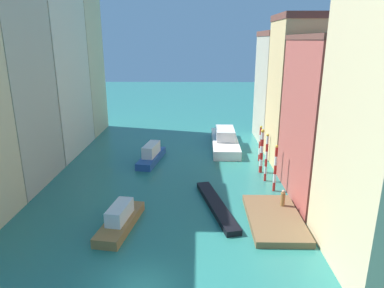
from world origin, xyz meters
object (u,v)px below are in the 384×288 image
at_px(mooring_pole_0, 275,168).
at_px(motorboat_0, 120,219).
at_px(person_on_dock, 283,198).
at_px(mooring_pole_1, 266,157).
at_px(waterfront_dock, 274,218).
at_px(mooring_pole_2, 262,151).
at_px(motorboat_1, 151,155).
at_px(mooring_pole_3, 260,143).
at_px(vaporetto_white, 225,140).
at_px(gondola_black, 216,206).

distance_m(mooring_pole_0, motorboat_0, 14.74).
xyz_separation_m(person_on_dock, mooring_pole_1, (-0.22, 6.45, 1.34)).
bearing_deg(waterfront_dock, mooring_pole_2, 86.06).
distance_m(mooring_pole_1, motorboat_0, 15.73).
distance_m(motorboat_0, motorboat_1, 14.84).
relative_size(mooring_pole_3, vaporetto_white, 0.37).
xyz_separation_m(vaporetto_white, motorboat_0, (-9.39, -20.75, -0.22)).
height_order(mooring_pole_3, gondola_black, mooring_pole_3).
bearing_deg(person_on_dock, waterfront_dock, -120.20).
distance_m(mooring_pole_2, gondola_black, 10.05).
bearing_deg(gondola_black, vaporetto_white, 83.53).
height_order(waterfront_dock, mooring_pole_2, mooring_pole_2).
distance_m(waterfront_dock, motorboat_1, 17.86).
distance_m(person_on_dock, motorboat_1, 17.27).
distance_m(person_on_dock, vaporetto_white, 18.28).
height_order(mooring_pole_1, gondola_black, mooring_pole_1).
height_order(person_on_dock, vaporetto_white, vaporetto_white).
xyz_separation_m(person_on_dock, mooring_pole_3, (0.21, 12.46, 1.01)).
distance_m(mooring_pole_3, gondola_black, 13.41).
relative_size(gondola_black, motorboat_1, 1.32).
bearing_deg(motorboat_0, person_on_dock, 12.31).
height_order(mooring_pole_3, vaporetto_white, mooring_pole_3).
bearing_deg(waterfront_dock, motorboat_0, -174.79).
distance_m(waterfront_dock, mooring_pole_2, 10.76).
height_order(vaporetto_white, gondola_black, vaporetto_white).
height_order(person_on_dock, mooring_pole_0, mooring_pole_0).
height_order(mooring_pole_1, vaporetto_white, mooring_pole_1).
bearing_deg(mooring_pole_3, vaporetto_white, 123.45).
height_order(mooring_pole_2, vaporetto_white, mooring_pole_2).
xyz_separation_m(mooring_pole_1, mooring_pole_3, (0.44, 6.01, -0.33)).
xyz_separation_m(mooring_pole_0, gondola_black, (-5.56, -3.58, -2.06)).
bearing_deg(mooring_pole_3, motorboat_0, -130.49).
bearing_deg(mooring_pole_0, person_on_dock, -92.22).
bearing_deg(waterfront_dock, motorboat_1, 129.58).
bearing_deg(person_on_dock, mooring_pole_1, 91.96).
relative_size(mooring_pole_2, mooring_pole_3, 1.13).
relative_size(mooring_pole_0, mooring_pole_3, 1.07).
bearing_deg(mooring_pole_3, mooring_pole_2, -97.62).
bearing_deg(mooring_pole_0, motorboat_0, -152.27).
relative_size(mooring_pole_3, motorboat_0, 0.66).
bearing_deg(mooring_pole_0, motorboat_1, 147.38).
bearing_deg(motorboat_1, mooring_pole_1, -24.70).
height_order(gondola_black, motorboat_1, motorboat_1).
bearing_deg(person_on_dock, gondola_black, 175.36).
height_order(mooring_pole_1, mooring_pole_3, mooring_pole_1).
relative_size(mooring_pole_3, motorboat_1, 0.61).
relative_size(mooring_pole_0, gondola_black, 0.49).
height_order(mooring_pole_0, vaporetto_white, mooring_pole_0).
relative_size(waterfront_dock, mooring_pole_1, 1.53).
relative_size(mooring_pole_0, mooring_pole_2, 0.95).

